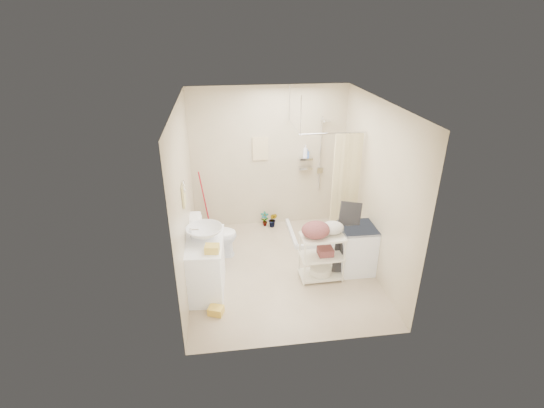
# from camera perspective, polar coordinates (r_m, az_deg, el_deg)

# --- Properties ---
(floor) EXTENTS (3.20, 3.20, 0.00)m
(floor) POSITION_cam_1_polar(r_m,az_deg,el_deg) (6.34, 1.40, -9.37)
(floor) COLOR #BDAB8E
(floor) RESTS_ON ground
(ceiling) EXTENTS (2.80, 3.20, 0.04)m
(ceiling) POSITION_cam_1_polar(r_m,az_deg,el_deg) (5.31, 1.70, 14.39)
(ceiling) COLOR silver
(ceiling) RESTS_ON ground
(wall_back) EXTENTS (2.80, 0.04, 2.60)m
(wall_back) POSITION_cam_1_polar(r_m,az_deg,el_deg) (7.17, -0.50, 6.58)
(wall_back) COLOR beige
(wall_back) RESTS_ON ground
(wall_front) EXTENTS (2.80, 0.04, 2.60)m
(wall_front) POSITION_cam_1_polar(r_m,az_deg,el_deg) (4.31, 4.91, -7.13)
(wall_front) COLOR beige
(wall_front) RESTS_ON ground
(wall_left) EXTENTS (0.04, 3.20, 2.60)m
(wall_left) POSITION_cam_1_polar(r_m,az_deg,el_deg) (5.66, -12.60, 0.64)
(wall_left) COLOR beige
(wall_left) RESTS_ON ground
(wall_right) EXTENTS (0.04, 3.20, 2.60)m
(wall_right) POSITION_cam_1_polar(r_m,az_deg,el_deg) (6.07, 14.71, 2.11)
(wall_right) COLOR beige
(wall_right) RESTS_ON ground
(vanity) EXTENTS (0.59, 0.97, 0.83)m
(vanity) POSITION_cam_1_polar(r_m,az_deg,el_deg) (5.75, -9.60, -8.83)
(vanity) COLOR white
(vanity) RESTS_ON ground
(sink) EXTENTS (0.56, 0.56, 0.18)m
(sink) POSITION_cam_1_polar(r_m,az_deg,el_deg) (5.54, -9.74, -4.12)
(sink) COLOR silver
(sink) RESTS_ON vanity
(counter_basket) EXTENTS (0.21, 0.17, 0.10)m
(counter_basket) POSITION_cam_1_polar(r_m,az_deg,el_deg) (5.23, -8.67, -6.42)
(counter_basket) COLOR gold
(counter_basket) RESTS_ON vanity
(floor_basket) EXTENTS (0.34, 0.30, 0.15)m
(floor_basket) POSITION_cam_1_polar(r_m,az_deg,el_deg) (5.51, -8.13, -14.84)
(floor_basket) COLOR yellow
(floor_basket) RESTS_ON ground
(toilet) EXTENTS (0.74, 0.43, 0.75)m
(toilet) POSITION_cam_1_polar(r_m,az_deg,el_deg) (6.55, -8.39, -4.52)
(toilet) COLOR white
(toilet) RESTS_ON ground
(mop) EXTENTS (0.13, 0.13, 1.20)m
(mop) POSITION_cam_1_polar(r_m,az_deg,el_deg) (7.26, -10.09, 0.46)
(mop) COLOR red
(mop) RESTS_ON ground
(potted_plant_a) EXTENTS (0.16, 0.11, 0.29)m
(potted_plant_a) POSITION_cam_1_polar(r_m,az_deg,el_deg) (7.50, -1.08, -2.18)
(potted_plant_a) COLOR brown
(potted_plant_a) RESTS_ON ground
(potted_plant_b) EXTENTS (0.21, 0.19, 0.30)m
(potted_plant_b) POSITION_cam_1_polar(r_m,az_deg,el_deg) (7.45, 0.13, -2.31)
(potted_plant_b) COLOR brown
(potted_plant_b) RESTS_ON ground
(hanging_towel) EXTENTS (0.28, 0.03, 0.42)m
(hanging_towel) POSITION_cam_1_polar(r_m,az_deg,el_deg) (7.08, -1.70, 8.00)
(hanging_towel) COLOR beige
(hanging_towel) RESTS_ON wall_back
(towel_ring) EXTENTS (0.04, 0.22, 0.34)m
(towel_ring) POSITION_cam_1_polar(r_m,az_deg,el_deg) (5.41, -12.70, 1.41)
(towel_ring) COLOR #D8C87F
(towel_ring) RESTS_ON wall_left
(tp_holder) EXTENTS (0.08, 0.12, 0.14)m
(tp_holder) POSITION_cam_1_polar(r_m,az_deg,el_deg) (5.96, -11.67, -4.21)
(tp_holder) COLOR silver
(tp_holder) RESTS_ON wall_left
(shower) EXTENTS (1.10, 1.10, 2.10)m
(shower) POSITION_cam_1_polar(r_m,az_deg,el_deg) (6.91, 7.11, 3.41)
(shower) COLOR white
(shower) RESTS_ON ground
(shampoo_bottle_a) EXTENTS (0.09, 0.09, 0.23)m
(shampoo_bottle_a) POSITION_cam_1_polar(r_m,az_deg,el_deg) (7.17, 4.85, 7.61)
(shampoo_bottle_a) COLOR white
(shampoo_bottle_a) RESTS_ON shower
(shampoo_bottle_b) EXTENTS (0.08, 0.08, 0.15)m
(shampoo_bottle_b) POSITION_cam_1_polar(r_m,az_deg,el_deg) (7.19, 5.14, 7.33)
(shampoo_bottle_b) COLOR #3B5DAB
(shampoo_bottle_b) RESTS_ON shower
(washing_machine) EXTENTS (0.52, 0.54, 0.76)m
(washing_machine) POSITION_cam_1_polar(r_m,az_deg,el_deg) (6.27, 12.07, -6.30)
(washing_machine) COLOR silver
(washing_machine) RESTS_ON ground
(laundry_rack) EXTENTS (0.65, 0.39, 0.88)m
(laundry_rack) POSITION_cam_1_polar(r_m,az_deg,el_deg) (5.95, 7.21, -7.03)
(laundry_rack) COLOR silver
(laundry_rack) RESTS_ON ground
(ironing_board) EXTENTS (0.33, 0.12, 1.15)m
(ironing_board) POSITION_cam_1_polar(r_m,az_deg,el_deg) (6.13, 10.78, -4.80)
(ironing_board) COLOR black
(ironing_board) RESTS_ON ground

